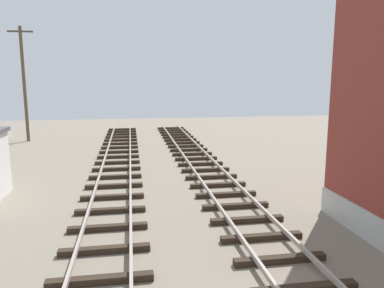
% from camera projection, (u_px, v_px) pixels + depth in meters
% --- Properties ---
extents(utility_pole_far, '(1.80, 0.24, 8.61)m').
position_uv_depth(utility_pole_far, '(24.00, 82.00, 27.92)').
color(utility_pole_far, brown).
rests_on(utility_pole_far, ground).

